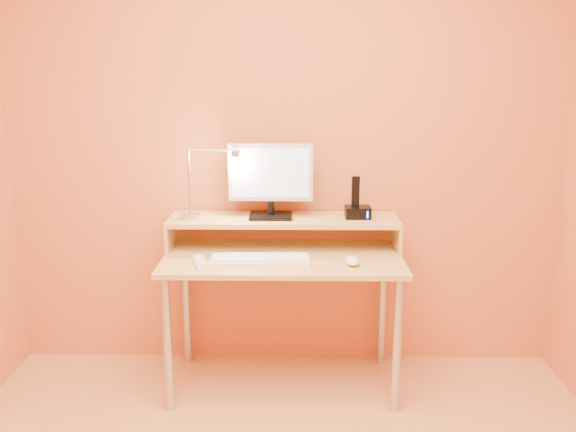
{
  "coord_description": "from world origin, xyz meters",
  "views": [
    {
      "loc": [
        0.07,
        -1.7,
        1.65
      ],
      "look_at": [
        0.03,
        1.13,
        0.94
      ],
      "focal_mm": 37.34,
      "sensor_mm": 36.0,
      "label": 1
    }
  ],
  "objects_px": {
    "keyboard": "(260,261)",
    "mouse": "(352,261)",
    "monitor_panel": "(271,172)",
    "phone_dock": "(358,212)",
    "remote_control": "(200,262)",
    "lamp_base": "(191,216)"
  },
  "relations": [
    {
      "from": "monitor_panel",
      "to": "phone_dock",
      "type": "height_order",
      "value": "monitor_panel"
    },
    {
      "from": "lamp_base",
      "to": "mouse",
      "type": "height_order",
      "value": "lamp_base"
    },
    {
      "from": "lamp_base",
      "to": "keyboard",
      "type": "xyz_separation_m",
      "value": [
        0.37,
        -0.24,
        -0.16
      ]
    },
    {
      "from": "phone_dock",
      "to": "remote_control",
      "type": "xyz_separation_m",
      "value": [
        -0.79,
        -0.29,
        -0.18
      ]
    },
    {
      "from": "phone_dock",
      "to": "monitor_panel",
      "type": "bearing_deg",
      "value": 177.38
    },
    {
      "from": "monitor_panel",
      "to": "keyboard",
      "type": "relative_size",
      "value": 0.9
    },
    {
      "from": "keyboard",
      "to": "mouse",
      "type": "distance_m",
      "value": 0.45
    },
    {
      "from": "keyboard",
      "to": "mouse",
      "type": "bearing_deg",
      "value": -4.33
    },
    {
      "from": "keyboard",
      "to": "remote_control",
      "type": "relative_size",
      "value": 2.7
    },
    {
      "from": "monitor_panel",
      "to": "keyboard",
      "type": "bearing_deg",
      "value": -97.94
    },
    {
      "from": "monitor_panel",
      "to": "remote_control",
      "type": "distance_m",
      "value": 0.59
    },
    {
      "from": "lamp_base",
      "to": "monitor_panel",
      "type": "bearing_deg",
      "value": 5.5
    },
    {
      "from": "lamp_base",
      "to": "keyboard",
      "type": "distance_m",
      "value": 0.47
    },
    {
      "from": "phone_dock",
      "to": "mouse",
      "type": "bearing_deg",
      "value": -101.24
    },
    {
      "from": "lamp_base",
      "to": "remote_control",
      "type": "distance_m",
      "value": 0.32
    },
    {
      "from": "lamp_base",
      "to": "keyboard",
      "type": "relative_size",
      "value": 0.21
    },
    {
      "from": "mouse",
      "to": "remote_control",
      "type": "relative_size",
      "value": 0.66
    },
    {
      "from": "keyboard",
      "to": "mouse",
      "type": "relative_size",
      "value": 4.1
    },
    {
      "from": "phone_dock",
      "to": "mouse",
      "type": "xyz_separation_m",
      "value": [
        -0.05,
        -0.29,
        -0.17
      ]
    },
    {
      "from": "monitor_panel",
      "to": "phone_dock",
      "type": "xyz_separation_m",
      "value": [
        0.45,
        -0.01,
        -0.21
      ]
    },
    {
      "from": "phone_dock",
      "to": "keyboard",
      "type": "relative_size",
      "value": 0.27
    },
    {
      "from": "phone_dock",
      "to": "mouse",
      "type": "distance_m",
      "value": 0.34
    }
  ]
}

